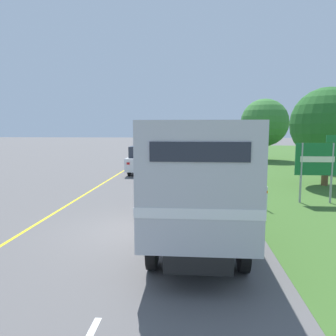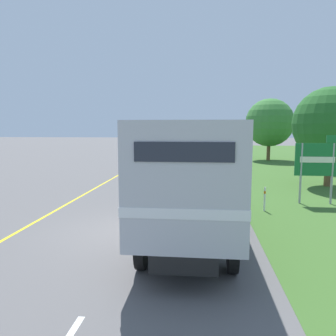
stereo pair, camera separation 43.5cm
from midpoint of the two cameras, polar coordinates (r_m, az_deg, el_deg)
The scene contains 15 objects.
ground_plane at distance 10.59m, azimuth -4.27°, elevation -10.86°, with size 200.00×200.00×0.00m, color #5B5959.
edge_line_yellow at distance 29.19m, azimuth -4.95°, elevation 0.60°, with size 0.12×66.95×0.01m, color yellow.
centre_dash_near at distance 11.08m, azimuth -3.79°, elevation -10.03°, with size 0.12×2.60×0.01m, color white.
centre_dash_mid_a at distance 17.43m, azimuth -0.11°, elevation -3.71°, with size 0.12×2.60×0.01m, color white.
centre_dash_mid_b at distance 23.92m, azimuth 1.57°, elevation -0.78°, with size 0.12×2.60×0.01m, color white.
centre_dash_far at distance 30.46m, azimuth 2.53°, elevation 0.89°, with size 0.12×2.60×0.01m, color white.
centre_dash_farthest at distance 37.02m, azimuth 3.15°, elevation 1.97°, with size 0.12×2.60×0.01m, color white.
horse_trailer_truck at distance 9.76m, azimuth 5.29°, elevation -0.86°, with size 2.42×8.22×3.39m.
lead_car_white at distance 23.60m, azimuth -3.45°, elevation 1.51°, with size 1.80×4.45×1.96m.
lead_car_white_ahead at distance 41.24m, azimuth 5.94°, elevation 3.71°, with size 1.80×4.32×1.76m.
lead_car_blue_ahead at distance 52.09m, azimuth 1.92°, elevation 4.42°, with size 1.80×4.04×1.75m.
highway_sign at distance 15.35m, azimuth 25.39°, elevation 1.06°, with size 1.83×0.09×2.94m.
roadside_tree_near at distance 20.26m, azimuth 27.03°, elevation 6.85°, with size 4.05×4.05×5.49m.
roadside_tree_far at distance 34.40m, azimuth 17.61°, elevation 7.54°, with size 4.74×4.74×6.13m.
delineator_post at distance 13.47m, azimuth 17.37°, elevation -5.06°, with size 0.08×0.08×0.95m.
Camera 2 is at (2.04, -9.90, 3.25)m, focal length 35.00 mm.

